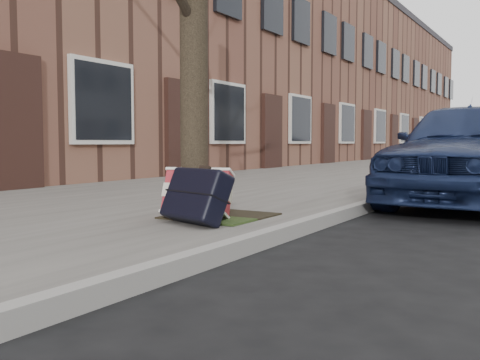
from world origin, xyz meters
The scene contains 7 objects.
ground centered at (0.00, 0.00, 0.00)m, with size 120.00×120.00×0.00m, color black.
near_sidewalk centered at (-3.70, 15.00, 0.06)m, with size 5.00×70.00×0.12m, color slate.
house_near centered at (-9.60, 16.00, 3.50)m, with size 6.80×40.00×7.00m, color brown.
dirt_patch centered at (-2.00, 1.20, 0.13)m, with size 0.85×0.85×0.01m, color black.
suitcase_red centered at (-2.09, 0.97, 0.35)m, with size 0.59×0.16×0.43m, color maroon.
suitcase_navy centered at (-1.91, 0.71, 0.36)m, with size 0.62×0.20×0.45m, color black.
car_near_front centered at (-0.32, 4.52, 0.69)m, with size 1.62×4.04×1.37m, color #172349.
Camera 1 is at (0.71, -2.88, 0.80)m, focal length 40.00 mm.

